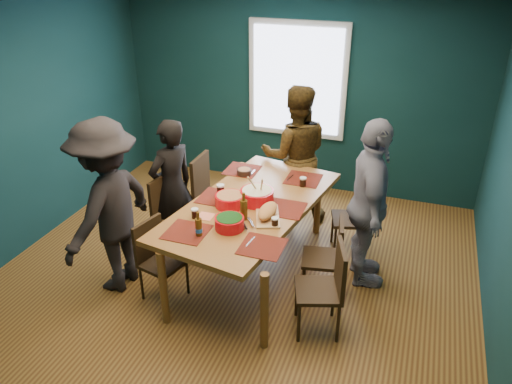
{
  "coord_description": "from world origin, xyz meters",
  "views": [
    {
      "loc": [
        1.66,
        -3.98,
        3.27
      ],
      "look_at": [
        0.18,
        0.27,
        0.96
      ],
      "focal_mm": 35.0,
      "sensor_mm": 36.0,
      "label": 1
    }
  ],
  "objects_px": {
    "chair_right_far": "(358,213)",
    "person_right": "(369,205)",
    "chair_right_mid": "(330,252)",
    "chair_right_near": "(328,283)",
    "bowl_dumpling": "(257,196)",
    "dining_table": "(251,210)",
    "person_far_left": "(172,187)",
    "chair_left_mid": "(171,210)",
    "person_near_left": "(109,207)",
    "bowl_salad": "(230,200)",
    "chair_left_far": "(209,189)",
    "chair_left_near": "(156,254)",
    "cutting_board": "(267,212)",
    "bowl_herbs": "(229,222)",
    "person_back": "(295,155)"
  },
  "relations": [
    {
      "from": "chair_right_far",
      "to": "person_right",
      "type": "xyz_separation_m",
      "value": [
        0.16,
        -0.51,
        0.39
      ]
    },
    {
      "from": "person_right",
      "to": "chair_right_mid",
      "type": "bearing_deg",
      "value": 125.48
    },
    {
      "from": "chair_right_near",
      "to": "bowl_dumpling",
      "type": "relative_size",
      "value": 2.62
    },
    {
      "from": "dining_table",
      "to": "chair_right_near",
      "type": "relative_size",
      "value": 2.64
    },
    {
      "from": "person_far_left",
      "to": "person_right",
      "type": "xyz_separation_m",
      "value": [
        2.15,
        0.09,
        0.11
      ]
    },
    {
      "from": "chair_left_mid",
      "to": "person_right",
      "type": "bearing_deg",
      "value": 15.33
    },
    {
      "from": "dining_table",
      "to": "chair_left_mid",
      "type": "distance_m",
      "value": 1.0
    },
    {
      "from": "person_far_left",
      "to": "chair_right_near",
      "type": "bearing_deg",
      "value": 92.5
    },
    {
      "from": "chair_left_mid",
      "to": "person_right",
      "type": "height_order",
      "value": "person_right"
    },
    {
      "from": "dining_table",
      "to": "person_near_left",
      "type": "relative_size",
      "value": 1.31
    },
    {
      "from": "chair_right_near",
      "to": "bowl_salad",
      "type": "distance_m",
      "value": 1.3
    },
    {
      "from": "bowl_dumpling",
      "to": "chair_right_mid",
      "type": "bearing_deg",
      "value": -9.09
    },
    {
      "from": "chair_left_far",
      "to": "person_far_left",
      "type": "distance_m",
      "value": 0.56
    },
    {
      "from": "chair_left_near",
      "to": "cutting_board",
      "type": "xyz_separation_m",
      "value": [
        1.0,
        0.46,
        0.42
      ]
    },
    {
      "from": "person_near_left",
      "to": "bowl_salad",
      "type": "distance_m",
      "value": 1.19
    },
    {
      "from": "chair_left_near",
      "to": "person_right",
      "type": "bearing_deg",
      "value": 40.16
    },
    {
      "from": "chair_left_mid",
      "to": "person_near_left",
      "type": "distance_m",
      "value": 0.84
    },
    {
      "from": "chair_right_far",
      "to": "person_near_left",
      "type": "relative_size",
      "value": 0.47
    },
    {
      "from": "chair_right_far",
      "to": "chair_right_mid",
      "type": "bearing_deg",
      "value": -115.16
    },
    {
      "from": "chair_right_mid",
      "to": "chair_left_mid",
      "type": "bearing_deg",
      "value": 164.19
    },
    {
      "from": "chair_right_mid",
      "to": "bowl_herbs",
      "type": "height_order",
      "value": "bowl_herbs"
    },
    {
      "from": "person_near_left",
      "to": "cutting_board",
      "type": "xyz_separation_m",
      "value": [
        1.5,
        0.43,
        -0.01
      ]
    },
    {
      "from": "chair_left_mid",
      "to": "chair_right_far",
      "type": "distance_m",
      "value": 2.1
    },
    {
      "from": "chair_right_mid",
      "to": "chair_right_near",
      "type": "height_order",
      "value": "chair_right_near"
    },
    {
      "from": "dining_table",
      "to": "chair_right_far",
      "type": "bearing_deg",
      "value": 47.53
    },
    {
      "from": "chair_left_far",
      "to": "bowl_dumpling",
      "type": "relative_size",
      "value": 2.86
    },
    {
      "from": "chair_right_far",
      "to": "cutting_board",
      "type": "relative_size",
      "value": 1.51
    },
    {
      "from": "bowl_dumpling",
      "to": "bowl_salad",
      "type": "bearing_deg",
      "value": -145.61
    },
    {
      "from": "chair_right_far",
      "to": "person_right",
      "type": "height_order",
      "value": "person_right"
    },
    {
      "from": "chair_left_mid",
      "to": "bowl_herbs",
      "type": "xyz_separation_m",
      "value": [
        0.95,
        -0.59,
        0.36
      ]
    },
    {
      "from": "chair_right_far",
      "to": "chair_left_far",
      "type": "bearing_deg",
      "value": 168.28
    },
    {
      "from": "person_back",
      "to": "chair_right_far",
      "type": "bearing_deg",
      "value": 130.06
    },
    {
      "from": "chair_left_far",
      "to": "person_near_left",
      "type": "height_order",
      "value": "person_near_left"
    },
    {
      "from": "dining_table",
      "to": "person_near_left",
      "type": "bearing_deg",
      "value": -142.7
    },
    {
      "from": "dining_table",
      "to": "cutting_board",
      "type": "height_order",
      "value": "cutting_board"
    },
    {
      "from": "person_right",
      "to": "person_near_left",
      "type": "distance_m",
      "value": 2.57
    },
    {
      "from": "chair_left_mid",
      "to": "chair_right_far",
      "type": "height_order",
      "value": "chair_left_mid"
    },
    {
      "from": "chair_left_near",
      "to": "bowl_dumpling",
      "type": "bearing_deg",
      "value": 55.53
    },
    {
      "from": "chair_right_far",
      "to": "bowl_salad",
      "type": "height_order",
      "value": "bowl_salad"
    },
    {
      "from": "person_near_left",
      "to": "chair_right_near",
      "type": "bearing_deg",
      "value": 96.54
    },
    {
      "from": "bowl_herbs",
      "to": "dining_table",
      "type": "bearing_deg",
      "value": 87.87
    },
    {
      "from": "chair_right_far",
      "to": "bowl_dumpling",
      "type": "distance_m",
      "value": 1.27
    },
    {
      "from": "person_near_left",
      "to": "bowl_salad",
      "type": "bearing_deg",
      "value": 122.1
    },
    {
      "from": "dining_table",
      "to": "bowl_dumpling",
      "type": "height_order",
      "value": "bowl_dumpling"
    },
    {
      "from": "person_right",
      "to": "chair_right_far",
      "type": "bearing_deg",
      "value": 2.36
    },
    {
      "from": "chair_right_mid",
      "to": "bowl_dumpling",
      "type": "relative_size",
      "value": 2.45
    },
    {
      "from": "bowl_dumpling",
      "to": "chair_right_far",
      "type": "bearing_deg",
      "value": 37.76
    },
    {
      "from": "chair_left_mid",
      "to": "cutting_board",
      "type": "height_order",
      "value": "cutting_board"
    },
    {
      "from": "chair_left_far",
      "to": "chair_right_mid",
      "type": "relative_size",
      "value": 1.17
    },
    {
      "from": "chair_left_far",
      "to": "chair_right_near",
      "type": "height_order",
      "value": "chair_left_far"
    }
  ]
}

